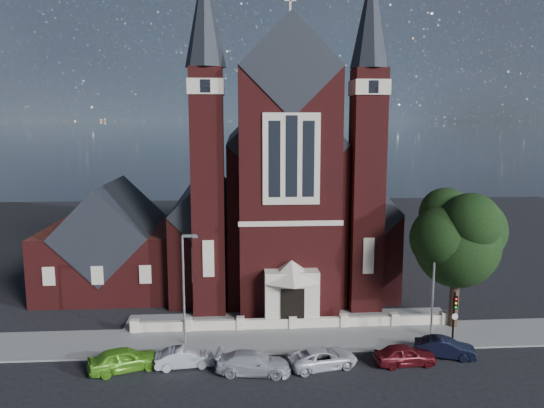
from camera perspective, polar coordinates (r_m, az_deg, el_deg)
The scene contains 16 objects.
ground at distance 49.98m, azimuth 1.15°, elevation -9.60°, with size 120.00×120.00×0.00m, color black.
pavement_strip at distance 40.22m, azimuth 2.53°, elevation -14.33°, with size 60.00×5.00×0.12m, color gray.
forecourt_paving at distance 43.90m, azimuth 1.93°, elevation -12.28°, with size 26.00×3.00×0.14m, color gray.
forecourt_wall at distance 42.05m, azimuth 2.22°, elevation -13.26°, with size 24.00×0.40×0.90m, color beige.
church at distance 55.85m, azimuth 0.45°, elevation 1.00°, with size 20.01×34.90×29.20m.
parish_hall at distance 52.90m, azimuth -16.72°, elevation -4.43°, with size 12.00×12.20×10.24m.
street_tree at distance 42.45m, azimuth 19.59°, elevation -3.72°, with size 6.40×6.60×10.70m.
street_lamp_left at distance 38.09m, azimuth -9.37°, elevation -8.41°, with size 1.16×0.22×8.09m.
street_lamp_right at distance 40.55m, azimuth 17.11°, elevation -7.62°, with size 1.16×0.22×8.09m.
traffic_signal at distance 40.12m, azimuth 19.03°, elevation -10.93°, with size 0.28×0.42×4.00m.
car_lime_van at distance 36.63m, azimuth -15.63°, elevation -15.78°, with size 1.81×4.49×1.53m, color #5EAC22.
car_silver_a at distance 36.35m, azimuth -9.41°, elevation -15.99°, with size 1.34×3.83×1.26m, color #ACB0B4.
car_silver_b at distance 35.07m, azimuth -2.01°, elevation -16.73°, with size 1.94×4.78×1.39m, color #B3B6BC.
car_white_suv at distance 36.01m, azimuth 5.46°, elevation -16.15°, with size 2.11×4.57×1.27m, color silver.
car_dark_red at distance 37.19m, azimuth 14.12°, elevation -15.46°, with size 1.62×4.03×1.37m, color #560E15.
car_navy at distance 39.01m, azimuth 18.11°, elevation -14.49°, with size 1.40×4.01×1.32m, color black.
Camera 1 is at (-4.29, -32.21, 15.85)m, focal length 35.00 mm.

